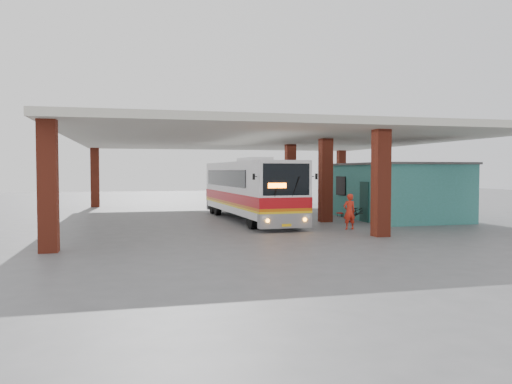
{
  "coord_description": "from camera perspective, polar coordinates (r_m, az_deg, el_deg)",
  "views": [
    {
      "loc": [
        -6.81,
        -21.44,
        2.68
      ],
      "look_at": [
        -1.5,
        0.0,
        1.73
      ],
      "focal_mm": 35.0,
      "sensor_mm": 36.0,
      "label": 1
    }
  ],
  "objects": [
    {
      "name": "ground",
      "position": [
        22.66,
        3.68,
        -4.35
      ],
      "size": [
        90.0,
        90.0,
        0.0
      ],
      "primitive_type": "plane",
      "color": "#515154",
      "rests_on": "ground"
    },
    {
      "name": "brick_columns",
      "position": [
        27.7,
        3.39,
        1.4
      ],
      "size": [
        20.1,
        21.6,
        4.35
      ],
      "color": "maroon",
      "rests_on": "ground"
    },
    {
      "name": "canopy_roof",
      "position": [
        28.94,
        0.74,
        6.06
      ],
      "size": [
        21.0,
        23.0,
        0.3
      ],
      "primitive_type": "cube",
      "color": "beige",
      "rests_on": "brick_columns"
    },
    {
      "name": "shop_building",
      "position": [
        29.21,
        15.41,
        0.17
      ],
      "size": [
        5.2,
        8.2,
        3.11
      ],
      "color": "#327E70",
      "rests_on": "ground"
    },
    {
      "name": "coach_bus",
      "position": [
        26.86,
        -0.75,
        0.29
      ],
      "size": [
        3.04,
        11.64,
        3.36
      ],
      "rotation": [
        0.0,
        0.0,
        0.05
      ],
      "color": "white",
      "rests_on": "ground"
    },
    {
      "name": "motorcycle",
      "position": [
        26.74,
        11.63,
        -2.27
      ],
      "size": [
        2.03,
        1.3,
        1.01
      ],
      "primitive_type": "imported",
      "rotation": [
        0.0,
        0.0,
        1.93
      ],
      "color": "black",
      "rests_on": "ground"
    },
    {
      "name": "pedestrian",
      "position": [
        23.14,
        10.62,
        -2.22
      ],
      "size": [
        0.61,
        0.42,
        1.63
      ],
      "primitive_type": "imported",
      "rotation": [
        0.0,
        0.0,
        3.19
      ],
      "color": "red",
      "rests_on": "ground"
    },
    {
      "name": "red_chair",
      "position": [
        29.49,
        9.85,
        -2.11
      ],
      "size": [
        0.53,
        0.53,
        0.77
      ],
      "rotation": [
        0.0,
        0.0,
        0.4
      ],
      "color": "red",
      "rests_on": "ground"
    }
  ]
}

